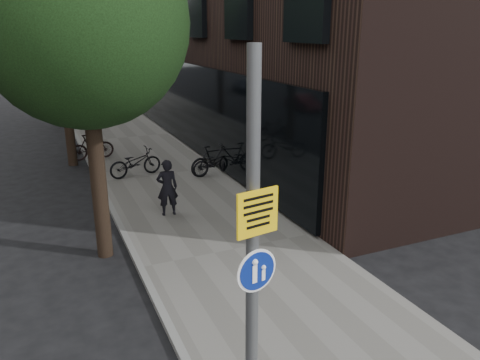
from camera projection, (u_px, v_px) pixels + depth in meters
ground at (294, 335)px, 8.30m from camera, size 120.00×120.00×0.00m
sidewalk at (163, 176)px, 17.09m from camera, size 4.50×60.00×0.12m
curb_edge at (99, 183)px, 16.22m from camera, size 0.15×60.00×0.13m
street_tree_near at (87, 32)px, 9.80m from camera, size 4.40×4.40×7.50m
street_tree_mid at (60, 30)px, 17.20m from camera, size 5.00×5.00×7.80m
street_tree_far at (49, 30)px, 25.03m from camera, size 5.00×5.00×7.80m
signpost at (252, 250)px, 5.71m from camera, size 0.57×0.16×4.92m
pedestrian at (167, 188)px, 13.11m from camera, size 0.63×0.45×1.62m
parked_bike_facade_near at (215, 162)px, 16.87m from camera, size 1.84×0.84×0.93m
parked_bike_facade_far at (214, 160)px, 16.84m from camera, size 1.90×0.79×1.11m
parked_bike_curb_near at (135, 162)px, 16.69m from camera, size 2.01×1.02×1.01m
parked_bike_curb_far at (92, 147)px, 18.86m from camera, size 1.77×0.69×1.04m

